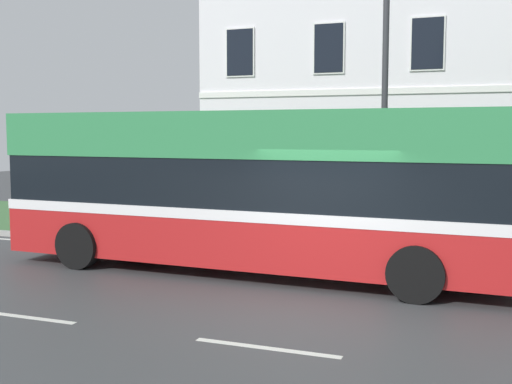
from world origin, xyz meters
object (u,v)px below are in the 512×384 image
litter_bin (216,218)px  street_lamp_post (385,84)px  single_decker_bus (253,188)px  georgian_townhouse (485,31)px

litter_bin → street_lamp_post: bearing=0.6°
litter_bin → single_decker_bus: bearing=-51.8°
georgian_townhouse → street_lamp_post: (-1.80, -11.56, -2.73)m
street_lamp_post → litter_bin: (-4.10, -0.04, -3.18)m
georgian_townhouse → litter_bin: size_ratio=17.69×
georgian_townhouse → street_lamp_post: size_ratio=3.03×
single_decker_bus → litter_bin: bearing=129.9°
street_lamp_post → litter_bin: street_lamp_post is taller
street_lamp_post → litter_bin: 5.19m
georgian_townhouse → single_decker_bus: (-3.96, -14.07, -4.92)m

